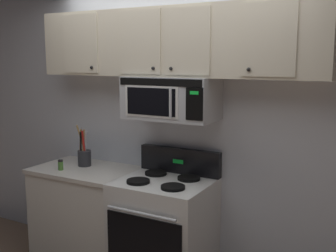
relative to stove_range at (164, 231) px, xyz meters
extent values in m
cube|color=silver|center=(0.00, 0.37, 0.88)|extent=(5.20, 0.10, 2.70)
cube|color=white|center=(0.00, 0.00, -0.02)|extent=(0.76, 0.64, 0.90)
cube|color=black|center=(0.00, -0.33, -0.03)|extent=(0.67, 0.01, 0.52)
cylinder|color=#B7BABF|center=(0.00, -0.36, 0.27)|extent=(0.61, 0.03, 0.03)
cube|color=black|center=(0.00, 0.28, 0.54)|extent=(0.76, 0.07, 0.22)
cube|color=#19D83F|center=(0.00, 0.24, 0.54)|extent=(0.10, 0.00, 0.04)
cylinder|color=black|center=(-0.16, -0.14, 0.44)|extent=(0.19, 0.19, 0.02)
cylinder|color=black|center=(0.16, -0.14, 0.44)|extent=(0.19, 0.19, 0.02)
cylinder|color=black|center=(-0.16, 0.14, 0.44)|extent=(0.19, 0.19, 0.02)
cylinder|color=black|center=(0.16, 0.14, 0.44)|extent=(0.19, 0.19, 0.02)
cube|color=#B7BABF|center=(0.00, 0.12, 1.11)|extent=(0.76, 0.39, 0.35)
cube|color=black|center=(0.00, -0.08, 1.25)|extent=(0.73, 0.01, 0.06)
cube|color=white|center=(-0.07, -0.08, 1.09)|extent=(0.49, 0.01, 0.25)
cube|color=black|center=(-0.08, -0.08, 1.09)|extent=(0.44, 0.01, 0.22)
cube|color=black|center=(0.30, -0.08, 1.09)|extent=(0.14, 0.01, 0.25)
cube|color=#19D83F|center=(0.30, -0.08, 1.18)|extent=(0.07, 0.00, 0.03)
cylinder|color=#B7BABF|center=(0.11, -0.10, 1.09)|extent=(0.02, 0.02, 0.23)
cube|color=beige|center=(0.00, 0.15, 1.56)|extent=(2.50, 0.33, 0.55)
cube|color=beige|center=(-0.83, -0.02, 1.56)|extent=(0.38, 0.01, 0.51)
sphere|color=black|center=(-0.70, -0.03, 1.35)|extent=(0.03, 0.03, 0.03)
cube|color=beige|center=(-0.21, -0.02, 1.56)|extent=(0.38, 0.01, 0.51)
sphere|color=black|center=(-0.08, -0.03, 1.35)|extent=(0.03, 0.03, 0.03)
cube|color=beige|center=(0.21, -0.02, 1.56)|extent=(0.38, 0.01, 0.51)
sphere|color=black|center=(0.08, -0.03, 1.35)|extent=(0.03, 0.03, 0.03)
cube|color=beige|center=(0.83, -0.02, 1.56)|extent=(0.38, 0.01, 0.51)
sphere|color=black|center=(0.70, -0.03, 1.35)|extent=(0.03, 0.03, 0.03)
cube|color=white|center=(-0.84, 0.01, -0.04)|extent=(0.90, 0.62, 0.86)
cube|color=beige|center=(-0.84, 0.01, 0.41)|extent=(0.93, 0.65, 0.03)
cylinder|color=#2D2D33|center=(-0.90, 0.06, 0.51)|extent=(0.12, 0.12, 0.15)
cylinder|color=red|center=(-0.89, 0.05, 0.64)|extent=(0.03, 0.04, 0.26)
cylinder|color=#A87A47|center=(-0.90, 0.06, 0.64)|extent=(0.02, 0.05, 0.27)
cylinder|color=olive|center=(-0.92, 0.05, 0.65)|extent=(0.06, 0.04, 0.27)
cylinder|color=#BCBCC1|center=(-0.90, 0.09, 0.64)|extent=(0.08, 0.05, 0.26)
cylinder|color=tan|center=(-0.92, 0.07, 0.67)|extent=(0.06, 0.09, 0.31)
cylinder|color=silver|center=(-0.90, 0.06, 0.65)|extent=(0.04, 0.05, 0.29)
cylinder|color=black|center=(-0.91, 0.04, 0.64)|extent=(0.06, 0.06, 0.25)
cylinder|color=white|center=(-1.03, 0.18, 0.48)|extent=(0.04, 0.04, 0.10)
cylinder|color=#B7BABF|center=(-1.03, 0.18, 0.54)|extent=(0.04, 0.04, 0.02)
cylinder|color=#4C7F33|center=(-0.99, -0.16, 0.47)|extent=(0.05, 0.05, 0.08)
cylinder|color=black|center=(-0.99, -0.16, 0.52)|extent=(0.04, 0.04, 0.02)
camera|label=1|loc=(1.62, -2.85, 1.43)|focal=44.13mm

